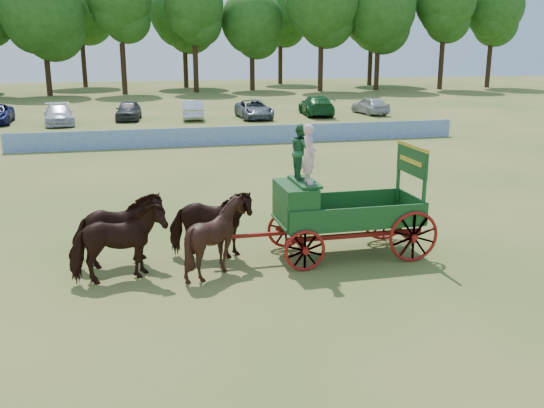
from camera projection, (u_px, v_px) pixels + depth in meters
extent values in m
plane|color=olive|center=(390.00, 238.00, 18.22)|extent=(160.00, 160.00, 0.00)
imported|color=black|center=(118.00, 244.00, 14.65)|extent=(2.46, 1.52, 1.93)
imported|color=black|center=(118.00, 231.00, 15.68)|extent=(2.46, 1.55, 1.93)
imported|color=black|center=(216.00, 237.00, 15.19)|extent=(1.81, 1.62, 1.93)
imported|color=black|center=(211.00, 224.00, 16.22)|extent=(2.45, 1.51, 1.93)
cube|color=maroon|center=(295.00, 238.00, 16.29)|extent=(0.12, 2.00, 0.12)
cube|color=maroon|center=(398.00, 230.00, 16.96)|extent=(0.12, 2.00, 0.12)
cube|color=maroon|center=(355.00, 235.00, 16.08)|extent=(3.80, 0.10, 0.12)
cube|color=maroon|center=(341.00, 224.00, 17.11)|extent=(3.80, 0.10, 0.12)
cube|color=maroon|center=(262.00, 235.00, 16.05)|extent=(2.80, 0.09, 0.09)
cube|color=#1A501B|center=(348.00, 220.00, 16.52)|extent=(3.80, 1.80, 0.10)
cube|color=#1A501B|center=(360.00, 218.00, 15.62)|extent=(3.80, 0.06, 0.55)
cube|color=#1A501B|center=(338.00, 201.00, 17.27)|extent=(3.80, 0.06, 0.55)
cube|color=#1A501B|center=(412.00, 205.00, 16.87)|extent=(0.06, 1.80, 0.55)
cube|color=#1A501B|center=(295.00, 203.00, 16.05)|extent=(0.85, 1.70, 1.05)
cube|color=#1A501B|center=(305.00, 182.00, 15.95)|extent=(0.55, 1.50, 0.08)
cube|color=#1A501B|center=(281.00, 212.00, 16.01)|extent=(0.10, 1.60, 0.65)
cube|color=#1A501B|center=(288.00, 222.00, 16.13)|extent=(0.55, 1.60, 0.06)
cube|color=#1A501B|center=(424.00, 189.00, 15.93)|extent=(0.08, 0.08, 1.80)
cube|color=#1A501B|center=(398.00, 176.00, 17.43)|extent=(0.08, 0.08, 1.80)
cube|color=#1A501B|center=(412.00, 161.00, 16.53)|extent=(0.07, 1.75, 0.75)
cube|color=gold|center=(413.00, 146.00, 16.42)|extent=(0.08, 1.80, 0.09)
cube|color=gold|center=(411.00, 161.00, 16.52)|extent=(0.02, 1.30, 0.12)
torus|color=maroon|center=(305.00, 251.00, 15.41)|extent=(1.09, 0.09, 1.09)
torus|color=maroon|center=(286.00, 229.00, 17.20)|extent=(1.09, 0.09, 1.09)
torus|color=maroon|center=(414.00, 237.00, 16.04)|extent=(1.39, 0.09, 1.39)
torus|color=maroon|center=(384.00, 217.00, 17.83)|extent=(1.39, 0.09, 1.39)
imported|color=beige|center=(309.00, 154.00, 15.42)|extent=(0.37, 0.56, 1.53)
imported|color=#235F33|center=(301.00, 151.00, 16.09)|extent=(0.55, 0.70, 1.45)
cube|color=#1B4193|center=(244.00, 135.00, 34.77)|extent=(26.00, 0.08, 1.05)
imported|color=silver|center=(59.00, 115.00, 43.11)|extent=(2.58, 5.10, 1.42)
imported|color=#333338|center=(129.00, 110.00, 45.67)|extent=(2.16, 4.39, 1.44)
imported|color=silver|center=(193.00, 110.00, 46.16)|extent=(1.91, 4.49, 1.44)
imported|color=slate|center=(254.00, 109.00, 46.57)|extent=(2.35, 5.04, 1.40)
imported|color=#144C1E|center=(316.00, 106.00, 48.51)|extent=(2.75, 5.61, 1.57)
imported|color=#B2B2B7|center=(370.00, 105.00, 49.34)|extent=(2.11, 4.36, 1.43)
cylinder|color=#382314|center=(48.00, 74.00, 66.00)|extent=(0.60, 0.60, 4.78)
sphere|color=#1B4813|center=(42.00, 12.00, 64.34)|extent=(8.92, 8.92, 8.92)
cylinder|color=#382314|center=(124.00, 69.00, 68.39)|extent=(0.60, 0.60, 5.61)
cylinder|color=#382314|center=(196.00, 69.00, 70.59)|extent=(0.60, 0.60, 5.33)
sphere|color=#1B4813|center=(194.00, 5.00, 68.75)|extent=(6.85, 6.85, 6.85)
cylinder|color=#382314|center=(252.00, 72.00, 73.97)|extent=(0.60, 0.60, 4.44)
sphere|color=#1B4813|center=(252.00, 21.00, 72.43)|extent=(7.47, 7.47, 7.47)
cylinder|color=#382314|center=(321.00, 67.00, 72.21)|extent=(0.60, 0.60, 5.60)
sphere|color=#1B4813|center=(322.00, 1.00, 70.27)|extent=(8.58, 8.58, 8.58)
cylinder|color=#382314|center=(377.00, 69.00, 74.14)|extent=(0.60, 0.60, 5.16)
sphere|color=#1B4813|center=(379.00, 9.00, 72.35)|extent=(8.71, 8.71, 8.71)
cylinder|color=#382314|center=(441.00, 66.00, 75.24)|extent=(0.60, 0.60, 5.69)
sphere|color=#1B4813|center=(445.00, 1.00, 73.27)|extent=(7.30, 7.30, 7.30)
cylinder|color=#382314|center=(489.00, 66.00, 78.31)|extent=(0.60, 0.60, 5.45)
sphere|color=#1B4813|center=(494.00, 7.00, 76.42)|extent=(7.49, 7.49, 7.49)
cylinder|color=#382314|center=(84.00, 64.00, 79.31)|extent=(0.60, 0.60, 5.85)
sphere|color=#1B4813|center=(79.00, 1.00, 77.28)|extent=(8.60, 8.60, 8.60)
cylinder|color=#382314|center=(186.00, 67.00, 78.12)|extent=(0.60, 0.60, 5.09)
sphere|color=#1B4813|center=(184.00, 12.00, 76.36)|extent=(8.53, 8.53, 8.53)
cylinder|color=#382314|center=(280.00, 64.00, 84.96)|extent=(0.60, 0.60, 5.37)
sphere|color=#1B4813|center=(280.00, 11.00, 83.10)|extent=(7.61, 7.61, 7.61)
cylinder|color=#382314|center=(370.00, 65.00, 82.73)|extent=(0.60, 0.60, 5.34)
sphere|color=#1B4813|center=(372.00, 10.00, 80.88)|extent=(8.89, 8.89, 8.89)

